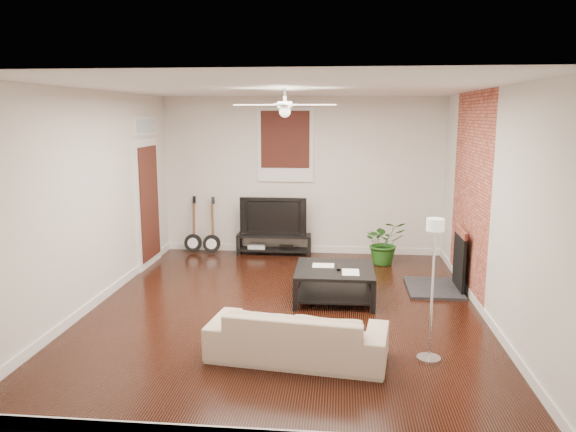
% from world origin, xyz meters
% --- Properties ---
extents(room, '(5.01, 6.01, 2.81)m').
position_xyz_m(room, '(0.00, 0.00, 1.40)').
color(room, black).
rests_on(room, ground).
extents(brick_accent, '(0.02, 2.20, 2.80)m').
position_xyz_m(brick_accent, '(2.49, 1.00, 1.40)').
color(brick_accent, '#964130').
rests_on(brick_accent, floor).
extents(fireplace, '(0.80, 1.10, 0.92)m').
position_xyz_m(fireplace, '(2.20, 1.00, 0.46)').
color(fireplace, black).
rests_on(fireplace, floor).
extents(window_back, '(1.00, 0.06, 1.30)m').
position_xyz_m(window_back, '(-0.30, 2.97, 1.95)').
color(window_back, black).
rests_on(window_back, wall_back).
extents(door_left, '(0.08, 1.00, 2.50)m').
position_xyz_m(door_left, '(-2.46, 1.90, 1.25)').
color(door_left, white).
rests_on(door_left, wall_left).
extents(tv_stand, '(1.32, 0.35, 0.37)m').
position_xyz_m(tv_stand, '(-0.49, 2.78, 0.18)').
color(tv_stand, black).
rests_on(tv_stand, floor).
extents(tv, '(1.18, 0.15, 0.68)m').
position_xyz_m(tv, '(-0.49, 2.80, 0.71)').
color(tv, black).
rests_on(tv, tv_stand).
extents(coffee_table, '(1.05, 1.05, 0.44)m').
position_xyz_m(coffee_table, '(0.63, 0.42, 0.22)').
color(coffee_table, black).
rests_on(coffee_table, floor).
extents(sofa, '(1.90, 0.94, 0.53)m').
position_xyz_m(sofa, '(0.28, -1.47, 0.27)').
color(sofa, '#C4AF93').
rests_on(sofa, floor).
extents(floor_lamp, '(0.27, 0.27, 1.49)m').
position_xyz_m(floor_lamp, '(1.63, -1.37, 0.74)').
color(floor_lamp, silver).
rests_on(floor_lamp, floor).
extents(potted_plant, '(0.78, 0.71, 0.75)m').
position_xyz_m(potted_plant, '(1.44, 2.31, 0.38)').
color(potted_plant, '#235E1B').
rests_on(potted_plant, floor).
extents(guitar_left, '(0.35, 0.27, 1.03)m').
position_xyz_m(guitar_left, '(-1.96, 2.75, 0.52)').
color(guitar_left, black).
rests_on(guitar_left, floor).
extents(guitar_right, '(0.37, 0.30, 1.03)m').
position_xyz_m(guitar_right, '(-1.61, 2.72, 0.52)').
color(guitar_right, black).
rests_on(guitar_right, floor).
extents(ceiling_fan, '(1.24, 1.24, 0.32)m').
position_xyz_m(ceiling_fan, '(0.00, 0.00, 2.60)').
color(ceiling_fan, white).
rests_on(ceiling_fan, ceiling).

